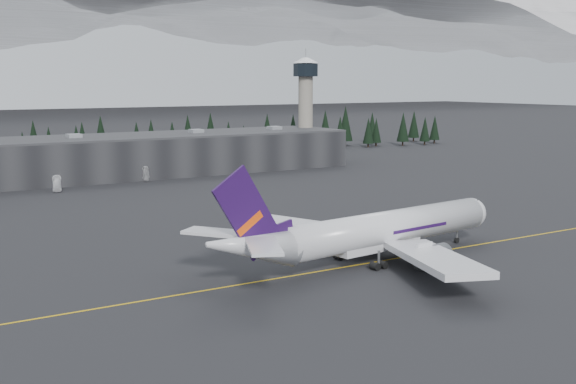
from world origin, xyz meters
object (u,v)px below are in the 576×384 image
control_tower (306,98)px  jet_main (366,233)px  gse_vehicle_b (147,179)px  terminal (107,157)px  gse_vehicle_a (57,190)px

control_tower → jet_main: (-73.50, -129.49, -18.39)m
jet_main → gse_vehicle_b: jet_main is taller
gse_vehicle_b → terminal: bearing=174.1°
jet_main → terminal: bearing=84.4°
gse_vehicle_a → control_tower: bearing=17.4°
terminal → gse_vehicle_b: (6.57, -15.38, -5.52)m
jet_main → control_tower: bearing=54.2°
control_tower → jet_main: size_ratio=0.62×
terminal → gse_vehicle_a: 32.17m
terminal → control_tower: 76.98m
terminal → gse_vehicle_b: size_ratio=35.06×
jet_main → gse_vehicle_b: 111.31m
terminal → jet_main: (1.50, -126.49, -1.28)m
jet_main → gse_vehicle_b: size_ratio=13.24×
gse_vehicle_b → control_tower: bearing=76.0°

